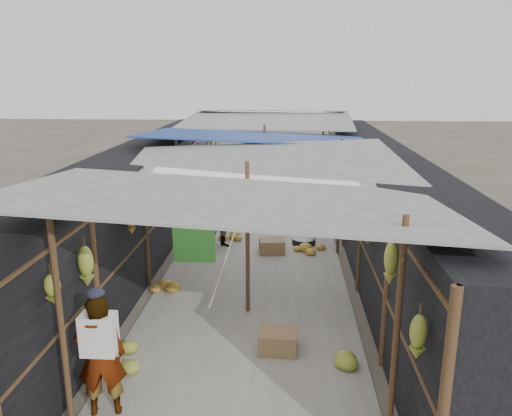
% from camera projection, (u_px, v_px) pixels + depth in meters
% --- Properties ---
extents(aisle_slab, '(3.60, 16.00, 0.02)m').
position_uv_depth(aisle_slab, '(259.00, 244.00, 11.91)').
color(aisle_slab, '#9E998E').
rests_on(aisle_slab, ground).
extents(stall_left, '(1.40, 15.00, 2.30)m').
position_uv_depth(stall_left, '(145.00, 196.00, 11.78)').
color(stall_left, black).
rests_on(stall_left, ground).
extents(stall_right, '(1.40, 15.00, 2.30)m').
position_uv_depth(stall_right, '(377.00, 199.00, 11.45)').
color(stall_right, black).
rests_on(stall_right, ground).
extents(crate_near, '(0.57, 0.46, 0.33)m').
position_uv_depth(crate_near, '(278.00, 342.00, 7.26)').
color(crate_near, '#98714D').
rests_on(crate_near, ground).
extents(crate_mid, '(0.61, 0.52, 0.33)m').
position_uv_depth(crate_mid, '(272.00, 247.00, 11.26)').
color(crate_mid, '#98714D').
rests_on(crate_mid, ground).
extents(crate_back, '(0.49, 0.43, 0.27)m').
position_uv_depth(crate_back, '(252.00, 187.00, 17.30)').
color(crate_back, '#98714D').
rests_on(crate_back, ground).
extents(black_basin, '(0.55, 0.55, 0.17)m').
position_uv_depth(black_basin, '(304.00, 242.00, 11.85)').
color(black_basin, black).
rests_on(black_basin, ground).
extents(vendor_elderly, '(0.63, 0.49, 1.55)m').
position_uv_depth(vendor_elderly, '(101.00, 356.00, 5.78)').
color(vendor_elderly, white).
rests_on(vendor_elderly, ground).
extents(shopper_blue, '(0.93, 0.86, 1.52)m').
position_uv_depth(shopper_blue, '(222.00, 217.00, 11.46)').
color(shopper_blue, '#223CAA').
rests_on(shopper_blue, ground).
extents(vendor_seated, '(0.39, 0.65, 0.99)m').
position_uv_depth(vendor_seated, '(314.00, 214.00, 12.71)').
color(vendor_seated, '#48453E').
rests_on(vendor_seated, ground).
extents(market_canopy, '(5.62, 15.20, 2.77)m').
position_uv_depth(market_canopy, '(261.00, 142.00, 11.62)').
color(market_canopy, brown).
rests_on(market_canopy, ground).
extents(hanging_bananas, '(3.96, 14.07, 0.72)m').
position_uv_depth(hanging_bananas, '(252.00, 178.00, 11.26)').
color(hanging_bananas, olive).
rests_on(hanging_bananas, ground).
extents(floor_bananas, '(3.91, 10.66, 0.34)m').
position_uv_depth(floor_bananas, '(251.00, 251.00, 11.02)').
color(floor_bananas, '#A8802B').
rests_on(floor_bananas, ground).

